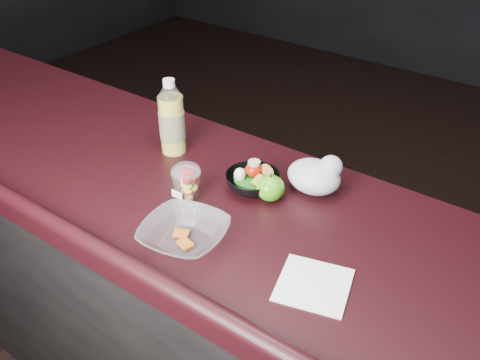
% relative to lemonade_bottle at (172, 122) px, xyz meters
% --- Properties ---
extents(counter, '(4.06, 0.71, 1.02)m').
position_rel_lemonade_bottle_xyz_m(counter, '(0.26, -0.12, -0.61)').
color(counter, black).
rests_on(counter, ground).
extents(lemonade_bottle, '(0.08, 0.08, 0.25)m').
position_rel_lemonade_bottle_xyz_m(lemonade_bottle, '(0.00, 0.00, 0.00)').
color(lemonade_bottle, gold).
rests_on(lemonade_bottle, counter).
extents(fruit_cup, '(0.08, 0.08, 0.12)m').
position_rel_lemonade_bottle_xyz_m(fruit_cup, '(0.21, -0.18, -0.04)').
color(fruit_cup, white).
rests_on(fruit_cup, counter).
extents(green_apple, '(0.08, 0.08, 0.08)m').
position_rel_lemonade_bottle_xyz_m(green_apple, '(0.39, -0.04, -0.07)').
color(green_apple, '#2C8E10').
rests_on(green_apple, counter).
extents(plastic_bag, '(0.16, 0.13, 0.11)m').
position_rel_lemonade_bottle_xyz_m(plastic_bag, '(0.47, 0.07, -0.05)').
color(plastic_bag, silver).
rests_on(plastic_bag, counter).
extents(snack_bowl, '(0.16, 0.16, 0.09)m').
position_rel_lemonade_bottle_xyz_m(snack_bowl, '(0.32, -0.03, -0.07)').
color(snack_bowl, black).
rests_on(snack_bowl, counter).
extents(takeout_bowl, '(0.25, 0.25, 0.05)m').
position_rel_lemonade_bottle_xyz_m(takeout_bowl, '(0.32, -0.32, -0.08)').
color(takeout_bowl, silver).
rests_on(takeout_bowl, counter).
extents(paper_napkin, '(0.20, 0.20, 0.00)m').
position_rel_lemonade_bottle_xyz_m(paper_napkin, '(0.66, -0.26, -0.10)').
color(paper_napkin, white).
rests_on(paper_napkin, counter).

